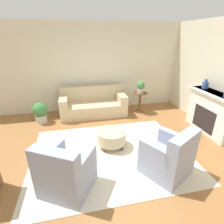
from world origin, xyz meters
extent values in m
plane|color=#996638|center=(0.00, 0.00, 0.00)|extent=(16.00, 16.00, 0.00)
cube|color=beige|center=(0.00, 2.78, 1.40)|extent=(9.44, 0.12, 2.80)
cube|color=beige|center=(0.00, 0.00, 0.01)|extent=(3.33, 2.59, 0.01)
cube|color=#C6B289|center=(-0.11, 2.15, 0.20)|extent=(2.06, 0.87, 0.41)
cube|color=#C6B289|center=(-0.11, 2.49, 0.64)|extent=(2.06, 0.20, 0.47)
cube|color=#C6B289|center=(-1.02, 2.13, 0.54)|extent=(0.24, 0.83, 0.26)
cube|color=#C6B289|center=(0.80, 2.13, 0.54)|extent=(0.24, 0.83, 0.26)
cube|color=brown|center=(-0.11, 1.75, 0.03)|extent=(1.85, 0.05, 0.06)
cube|color=#8E99B2|center=(-0.88, -0.76, 0.21)|extent=(1.01, 1.01, 0.40)
cube|color=#8E99B2|center=(-1.01, -0.99, 0.67)|extent=(0.74, 0.54, 0.52)
cube|color=#8E99B2|center=(-0.61, -0.89, 0.56)|extent=(0.47, 0.67, 0.28)
cube|color=#8E99B2|center=(-1.13, -0.59, 0.56)|extent=(0.47, 0.67, 0.28)
cube|color=brown|center=(-0.71, -0.47, 0.04)|extent=(0.60, 0.38, 0.06)
cube|color=#8E99B2|center=(0.88, -0.76, 0.21)|extent=(1.01, 1.01, 0.40)
cube|color=#8E99B2|center=(1.01, -0.99, 0.67)|extent=(0.74, 0.54, 0.52)
cube|color=#8E99B2|center=(1.13, -0.59, 0.56)|extent=(0.47, 0.67, 0.28)
cube|color=#8E99B2|center=(0.61, -0.89, 0.56)|extent=(0.47, 0.67, 0.28)
cube|color=brown|center=(0.71, -0.47, 0.04)|extent=(0.60, 0.38, 0.06)
cylinder|color=#C6B289|center=(0.08, 0.27, 0.26)|extent=(0.65, 0.65, 0.27)
cylinder|color=brown|center=(-0.12, 0.08, 0.07)|extent=(0.05, 0.05, 0.12)
cylinder|color=brown|center=(0.27, 0.08, 0.07)|extent=(0.05, 0.05, 0.12)
cylinder|color=brown|center=(-0.12, 0.47, 0.07)|extent=(0.05, 0.05, 0.12)
cylinder|color=brown|center=(0.27, 0.47, 0.07)|extent=(0.05, 0.05, 0.12)
cylinder|color=brown|center=(1.42, 2.06, 0.67)|extent=(0.47, 0.47, 0.03)
cylinder|color=brown|center=(1.42, 2.06, 0.33)|extent=(0.08, 0.08, 0.65)
cylinder|color=brown|center=(1.42, 2.06, 0.01)|extent=(0.26, 0.26, 0.03)
cube|color=white|center=(2.75, 0.43, 0.54)|extent=(0.36, 1.39, 1.08)
cube|color=#282323|center=(2.58, 0.43, 0.38)|extent=(0.02, 0.76, 0.60)
cube|color=white|center=(2.73, 0.43, 1.06)|extent=(0.44, 1.49, 0.05)
cylinder|color=#38569E|center=(2.73, 0.81, 1.17)|extent=(0.16, 0.16, 0.18)
cylinder|color=#38569E|center=(2.73, 0.81, 1.30)|extent=(0.07, 0.07, 0.07)
cylinder|color=beige|center=(1.42, 2.06, 0.75)|extent=(0.19, 0.19, 0.14)
sphere|color=#3D7F42|center=(1.42, 2.06, 0.93)|extent=(0.26, 0.26, 0.26)
cylinder|color=beige|center=(-1.69, 1.94, 0.12)|extent=(0.32, 0.32, 0.23)
sphere|color=#3D7F42|center=(-1.69, 1.94, 0.41)|extent=(0.41, 0.41, 0.41)
camera|label=1|loc=(-0.64, -3.07, 2.36)|focal=28.00mm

